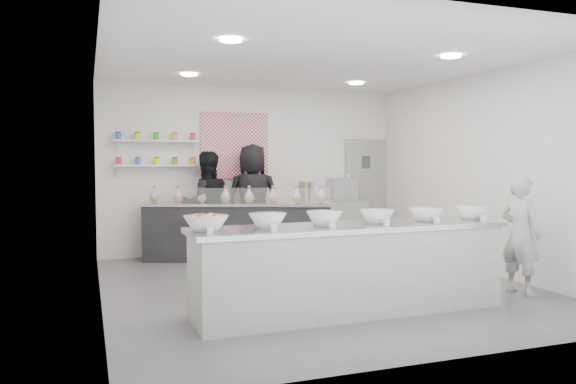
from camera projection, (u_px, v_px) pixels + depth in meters
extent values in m
plane|color=#515156|center=(315.00, 285.00, 7.59)|extent=(6.00, 6.00, 0.00)
plane|color=white|center=(316.00, 61.00, 7.42)|extent=(6.00, 6.00, 0.00)
plane|color=white|center=(253.00, 171.00, 10.32)|extent=(5.50, 0.00, 5.50)
plane|color=white|center=(99.00, 177.00, 6.58)|extent=(0.00, 6.00, 6.00)
plane|color=white|center=(484.00, 173.00, 8.43)|extent=(0.00, 6.00, 6.00)
cube|color=gray|center=(365.00, 192.00, 11.10)|extent=(0.88, 0.04, 2.10)
cube|color=#C43049|center=(235.00, 146.00, 10.16)|extent=(1.25, 0.03, 1.20)
cube|color=silver|center=(157.00, 165.00, 9.63)|extent=(1.45, 0.22, 0.04)
cube|color=silver|center=(156.00, 141.00, 9.61)|extent=(1.45, 0.22, 0.04)
cylinder|color=white|center=(231.00, 40.00, 6.01)|extent=(0.24, 0.24, 0.02)
cylinder|color=white|center=(451.00, 56.00, 6.95)|extent=(0.24, 0.24, 0.02)
cylinder|color=white|center=(189.00, 75.00, 8.45)|extent=(0.24, 0.24, 0.02)
cylinder|color=white|center=(356.00, 83.00, 9.39)|extent=(0.24, 0.24, 0.02)
cube|color=#989994|center=(351.00, 269.00, 6.22)|extent=(3.62, 0.88, 0.98)
cube|color=black|center=(237.00, 232.00, 9.44)|extent=(3.14, 1.67, 0.97)
cube|color=white|center=(235.00, 196.00, 9.13)|extent=(2.90, 1.12, 0.27)
cube|color=#989994|center=(334.00, 224.00, 10.70)|extent=(1.27, 0.40, 0.94)
cube|color=#93969E|center=(342.00, 189.00, 10.71)|extent=(0.50, 0.34, 0.38)
imported|color=#B9B6B1|center=(521.00, 235.00, 7.08)|extent=(0.47, 0.61, 1.51)
imported|color=black|center=(206.00, 205.00, 9.66)|extent=(0.90, 0.70, 1.84)
imported|color=black|center=(253.00, 200.00, 9.94)|extent=(1.08, 0.83, 1.98)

